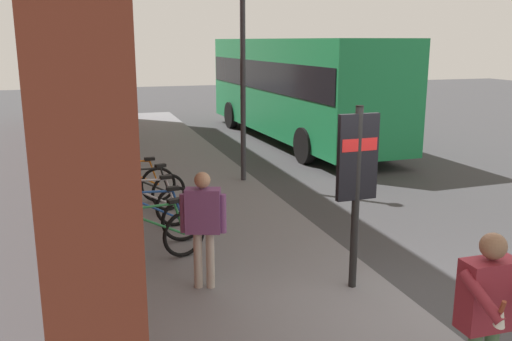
# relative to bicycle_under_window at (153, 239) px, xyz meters

# --- Properties ---
(ground) EXTENTS (60.00, 60.00, 0.00)m
(ground) POSITION_rel_bicycle_under_window_xyz_m (3.53, -3.95, -0.51)
(ground) COLOR #38383A
(sidewalk_pavement) EXTENTS (24.00, 3.50, 0.12)m
(sidewalk_pavement) POSITION_rel_bicycle_under_window_xyz_m (5.53, -1.20, -0.45)
(sidewalk_pavement) COLOR slate
(sidewalk_pavement) RESTS_ON ground
(bicycle_under_window) EXTENTS (0.71, 1.69, 0.97)m
(bicycle_under_window) POSITION_rel_bicycle_under_window_xyz_m (0.00, 0.00, 0.00)
(bicycle_under_window) COLOR black
(bicycle_under_window) RESTS_ON sidewalk_pavement
(bicycle_far_end) EXTENTS (0.48, 1.77, 0.97)m
(bicycle_far_end) POSITION_rel_bicycle_under_window_xyz_m (0.79, -0.07, 0.00)
(bicycle_far_end) COLOR black
(bicycle_far_end) RESTS_ON sidewalk_pavement
(bicycle_mid_rack) EXTENTS (0.48, 1.77, 0.97)m
(bicycle_mid_rack) POSITION_rel_bicycle_under_window_xyz_m (1.56, -0.08, 0.00)
(bicycle_mid_rack) COLOR black
(bicycle_mid_rack) RESTS_ON sidewalk_pavement
(bicycle_beside_lamp) EXTENTS (0.69, 1.70, 0.97)m
(bicycle_beside_lamp) POSITION_rel_bicycle_under_window_xyz_m (2.40, -0.13, 0.00)
(bicycle_beside_lamp) COLOR black
(bicycle_beside_lamp) RESTS_ON sidewalk_pavement
(bicycle_leaning_wall) EXTENTS (0.48, 1.77, 0.97)m
(bicycle_leaning_wall) POSITION_rel_bicycle_under_window_xyz_m (3.16, 0.01, 0.00)
(bicycle_leaning_wall) COLOR black
(bicycle_leaning_wall) RESTS_ON sidewalk_pavement
(transit_info_sign) EXTENTS (0.11, 0.55, 2.40)m
(transit_info_sign) POSITION_rel_bicycle_under_window_xyz_m (-1.53, -2.42, 1.21)
(transit_info_sign) COLOR black
(transit_info_sign) RESTS_ON sidewalk_pavement
(city_bus) EXTENTS (10.59, 2.97, 3.35)m
(city_bus) POSITION_rel_bicycle_under_window_xyz_m (9.55, -5.95, 1.41)
(city_bus) COLOR #1E8C4C
(city_bus) RESTS_ON ground
(pedestrian_crossing_street) EXTENTS (0.36, 0.57, 1.57)m
(pedestrian_crossing_street) POSITION_rel_bicycle_under_window_xyz_m (-0.97, -0.54, 0.57)
(pedestrian_crossing_street) COLOR #B2A599
(pedestrian_crossing_street) RESTS_ON sidewalk_pavement
(tourist_with_hotdogs) EXTENTS (0.56, 0.64, 1.66)m
(tourist_with_hotdogs) POSITION_rel_bicycle_under_window_xyz_m (-4.18, -2.27, 0.64)
(tourist_with_hotdogs) COLOR #4C724C
(tourist_with_hotdogs) RESTS_ON sidewalk_pavement
(street_lamp) EXTENTS (0.28, 0.28, 5.10)m
(street_lamp) POSITION_rel_bicycle_under_window_xyz_m (4.43, -2.65, 2.64)
(street_lamp) COLOR #333338
(street_lamp) RESTS_ON sidewalk_pavement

